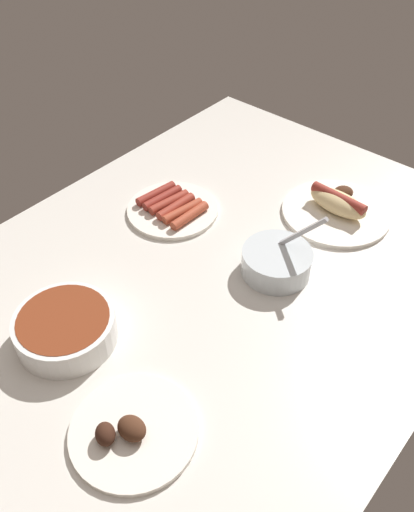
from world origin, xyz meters
TOP-DOWN VIEW (x-y plane):
  - ground_plane at (0.00, 0.00)cm, footprint 120.00×90.00cm
  - plate_sausages at (8.68, 19.50)cm, footprint 20.35×20.35cm
  - bowl_coleslaw at (8.15, -9.07)cm, footprint 13.81×14.11cm
  - bowl_chili at (-29.40, 8.80)cm, footprint 17.52×17.52cm
  - plate_grilled_meat at (-34.64, -12.94)cm, footprint 19.63×19.63cm
  - plate_hotdog_assembled at (31.90, -8.65)cm, footprint 23.98×23.98cm

SIDE VIEW (x-z plane):
  - ground_plane at x=0.00cm, z-range -3.00..0.00cm
  - plate_grilled_meat at x=-34.64cm, z-range -1.20..2.97cm
  - plate_sausages at x=8.68cm, z-range -0.44..2.59cm
  - plate_hotdog_assembled at x=31.90cm, z-range -1.02..4.59cm
  - bowl_coleslaw at x=8.15cm, z-range -4.51..10.17cm
  - bowl_chili at x=-29.40cm, z-range 0.25..5.70cm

